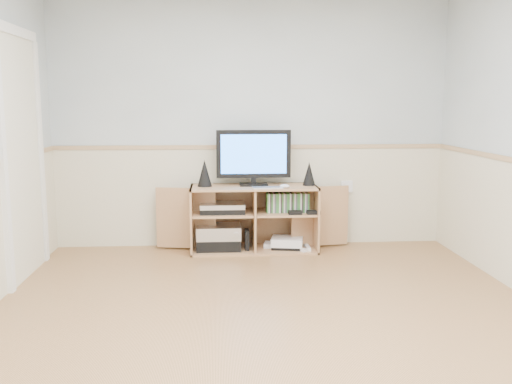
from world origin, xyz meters
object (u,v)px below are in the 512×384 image
(keyboard, at_px, (268,188))
(monitor, at_px, (254,156))
(game_consoles, at_px, (286,243))
(media_cabinet, at_px, (254,217))

(keyboard, bearing_deg, monitor, 118.88)
(keyboard, bearing_deg, game_consoles, 28.27)
(media_cabinet, distance_m, monitor, 0.62)
(media_cabinet, xyz_separation_m, monitor, (-0.00, -0.01, 0.62))
(monitor, distance_m, game_consoles, 0.94)
(media_cabinet, relative_size, game_consoles, 4.24)
(monitor, xyz_separation_m, keyboard, (0.12, -0.19, -0.29))
(media_cabinet, bearing_deg, monitor, -90.00)
(media_cabinet, height_order, game_consoles, media_cabinet)
(media_cabinet, distance_m, keyboard, 0.40)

